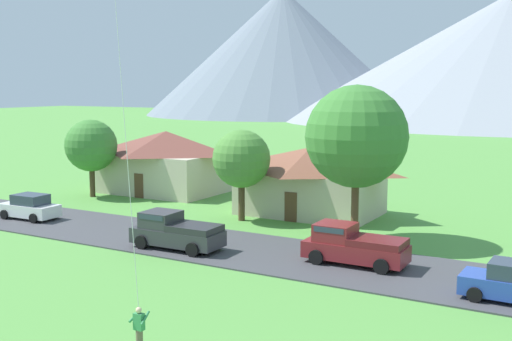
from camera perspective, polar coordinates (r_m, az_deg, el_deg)
name	(u,v)px	position (r m, az deg, el deg)	size (l,w,h in m)	color
road_strip	(294,257)	(33.92, 3.43, -7.78)	(160.00, 7.17, 0.08)	#424247
mountain_west_ridge	(511,57)	(177.66, 21.98, 9.49)	(117.99, 117.99, 32.70)	#8E939E
mountain_far_west_ridge	(282,52)	(199.10, 2.39, 10.59)	(84.12, 84.12, 38.31)	slate
house_leftmost	(166,160)	(54.65, -8.07, 0.91)	(10.32, 7.88, 5.20)	beige
house_right_center	(310,179)	(44.91, 4.92, -0.81)	(10.04, 6.62, 4.76)	beige
tree_near_left	(356,137)	(36.95, 9.03, 3.03)	(5.95, 5.95, 9.13)	brown
tree_center	(241,159)	(42.28, -1.32, 1.04)	(3.90, 3.90, 6.15)	#4C3823
tree_right_of_center	(91,146)	(53.15, -14.63, 2.17)	(4.22, 4.22, 6.33)	#4C3823
parked_car_white_mid_west	(30,207)	(45.64, -19.71, -3.13)	(4.28, 2.23, 1.68)	white
pickup_truck_charcoal_west_side	(175,231)	(35.54, -7.29, -5.42)	(5.26, 2.44, 1.99)	#333338
pickup_truck_maroon_east_side	(353,245)	(32.61, 8.71, -6.64)	(5.22, 2.37, 1.99)	maroon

